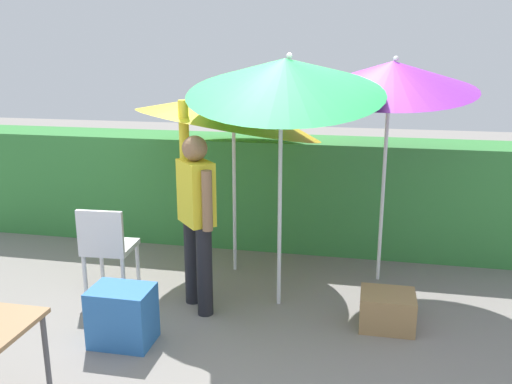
{
  "coord_description": "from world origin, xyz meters",
  "views": [
    {
      "loc": [
        0.93,
        -4.24,
        2.34
      ],
      "look_at": [
        0.0,
        0.3,
        1.1
      ],
      "focal_mm": 38.56,
      "sensor_mm": 36.0,
      "label": 1
    }
  ],
  "objects_px": {
    "person_vendor": "(197,211)",
    "cooler_box": "(122,316)",
    "umbrella_orange": "(285,76)",
    "chair_plastic": "(107,245)",
    "umbrella_yellow": "(232,109)",
    "umbrella_rainbow": "(392,76)",
    "crate_cardboard": "(387,310)"
  },
  "relations": [
    {
      "from": "umbrella_rainbow",
      "to": "chair_plastic",
      "type": "distance_m",
      "value": 3.13
    },
    {
      "from": "umbrella_rainbow",
      "to": "person_vendor",
      "type": "relative_size",
      "value": 1.24
    },
    {
      "from": "person_vendor",
      "to": "cooler_box",
      "type": "relative_size",
      "value": 3.85
    },
    {
      "from": "umbrella_rainbow",
      "to": "crate_cardboard",
      "type": "bearing_deg",
      "value": -87.69
    },
    {
      "from": "umbrella_orange",
      "to": "person_vendor",
      "type": "relative_size",
      "value": 1.3
    },
    {
      "from": "umbrella_orange",
      "to": "chair_plastic",
      "type": "xyz_separation_m",
      "value": [
        -1.66,
        -0.15,
        -1.58
      ]
    },
    {
      "from": "umbrella_orange",
      "to": "person_vendor",
      "type": "xyz_separation_m",
      "value": [
        -0.74,
        -0.23,
        -1.15
      ]
    },
    {
      "from": "chair_plastic",
      "to": "crate_cardboard",
      "type": "relative_size",
      "value": 1.94
    },
    {
      "from": "cooler_box",
      "to": "crate_cardboard",
      "type": "bearing_deg",
      "value": 18.29
    },
    {
      "from": "person_vendor",
      "to": "crate_cardboard",
      "type": "distance_m",
      "value": 1.85
    },
    {
      "from": "umbrella_rainbow",
      "to": "chair_plastic",
      "type": "height_order",
      "value": "umbrella_rainbow"
    },
    {
      "from": "umbrella_rainbow",
      "to": "umbrella_yellow",
      "type": "distance_m",
      "value": 1.59
    },
    {
      "from": "person_vendor",
      "to": "cooler_box",
      "type": "bearing_deg",
      "value": -120.25
    },
    {
      "from": "umbrella_yellow",
      "to": "person_vendor",
      "type": "relative_size",
      "value": 1.14
    },
    {
      "from": "cooler_box",
      "to": "crate_cardboard",
      "type": "relative_size",
      "value": 1.06
    },
    {
      "from": "umbrella_orange",
      "to": "chair_plastic",
      "type": "bearing_deg",
      "value": -174.91
    },
    {
      "from": "umbrella_orange",
      "to": "umbrella_rainbow",
      "type": "bearing_deg",
      "value": 39.71
    },
    {
      "from": "umbrella_yellow",
      "to": "chair_plastic",
      "type": "relative_size",
      "value": 2.41
    },
    {
      "from": "umbrella_rainbow",
      "to": "umbrella_orange",
      "type": "bearing_deg",
      "value": -140.29
    },
    {
      "from": "umbrella_yellow",
      "to": "cooler_box",
      "type": "height_order",
      "value": "umbrella_yellow"
    },
    {
      "from": "chair_plastic",
      "to": "umbrella_yellow",
      "type": "bearing_deg",
      "value": 40.85
    },
    {
      "from": "umbrella_yellow",
      "to": "person_vendor",
      "type": "distance_m",
      "value": 1.24
    },
    {
      "from": "umbrella_orange",
      "to": "person_vendor",
      "type": "height_order",
      "value": "umbrella_orange"
    },
    {
      "from": "umbrella_rainbow",
      "to": "umbrella_yellow",
      "type": "height_order",
      "value": "umbrella_rainbow"
    },
    {
      "from": "umbrella_orange",
      "to": "chair_plastic",
      "type": "relative_size",
      "value": 2.75
    },
    {
      "from": "crate_cardboard",
      "to": "person_vendor",
      "type": "bearing_deg",
      "value": 179.28
    },
    {
      "from": "umbrella_orange",
      "to": "chair_plastic",
      "type": "distance_m",
      "value": 2.3
    },
    {
      "from": "umbrella_orange",
      "to": "cooler_box",
      "type": "relative_size",
      "value": 5.0
    },
    {
      "from": "chair_plastic",
      "to": "crate_cardboard",
      "type": "height_order",
      "value": "chair_plastic"
    },
    {
      "from": "person_vendor",
      "to": "cooler_box",
      "type": "distance_m",
      "value": 1.08
    },
    {
      "from": "umbrella_yellow",
      "to": "chair_plastic",
      "type": "xyz_separation_m",
      "value": [
        -1.02,
        -0.88,
        -1.21
      ]
    },
    {
      "from": "umbrella_orange",
      "to": "cooler_box",
      "type": "bearing_deg",
      "value": -140.7
    }
  ]
}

